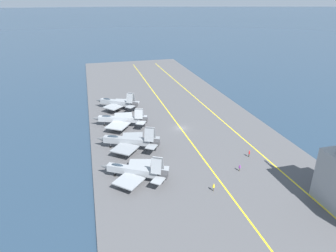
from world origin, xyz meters
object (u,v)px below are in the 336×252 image
Objects in this scene: parked_jet_second at (129,141)px; crew_yellow_vest at (214,187)px; parked_jet_third at (121,119)px; parked_jet_fourth at (117,103)px; crew_purple_vest at (240,168)px; crew_red_vest at (249,153)px; parked_jet_nearest at (135,171)px.

crew_yellow_vest is at bearing -147.88° from parked_jet_second.
parked_jet_third is 1.12× the size of parked_jet_fourth.
crew_purple_vest is at bearing -126.58° from parked_jet_second.
parked_jet_fourth is at bearing 33.51° from crew_red_vest.
crew_purple_vest is at bearing -144.36° from parked_jet_third.
parked_jet_nearest is at bearing 179.04° from parked_jet_third.
parked_jet_nearest is 9.30× the size of crew_purple_vest.
crew_red_vest is (-27.28, -28.86, -1.42)m from parked_jet_third.
parked_jet_third is at bearing 20.86° from crew_yellow_vest.
parked_jet_third is (15.51, 0.29, -0.11)m from parked_jet_second.
crew_yellow_vest is at bearing -165.35° from parked_jet_fourth.
crew_red_vest is (-42.78, -28.33, -1.54)m from parked_jet_fourth.
crew_red_vest is at bearing -133.39° from parked_jet_third.
crew_yellow_vest is (-5.61, 8.84, 0.04)m from crew_purple_vest.
parked_jet_second is 0.98× the size of parked_jet_third.
parked_jet_fourth is at bearing -0.44° from parked_jet_second.
parked_jet_third reaches higher than crew_red_vest.
crew_purple_vest is (-17.18, -23.15, -1.60)m from parked_jet_second.
parked_jet_third reaches higher than crew_yellow_vest.
crew_red_vest is at bearing -52.32° from crew_yellow_vest.
parked_jet_nearest reaches higher than crew_red_vest.
crew_yellow_vest is (-22.79, -14.31, -1.56)m from parked_jet_second.
crew_red_vest reaches higher than crew_purple_vest.
crew_yellow_vest is at bearing -159.14° from parked_jet_third.
crew_yellow_vest is (-53.80, -14.07, -1.58)m from parked_jet_fourth.
parked_jet_nearest is 45.41m from parked_jet_fourth.
parked_jet_third is 9.63× the size of crew_red_vest.
parked_jet_fourth is 8.92× the size of crew_yellow_vest.
crew_yellow_vest reaches higher than crew_purple_vest.
parked_jet_fourth is at bearing 14.65° from crew_yellow_vest.
parked_jet_fourth is 9.31× the size of crew_purple_vest.
crew_purple_vest is 0.92× the size of crew_red_vest.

